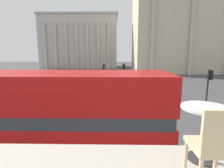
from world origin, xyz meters
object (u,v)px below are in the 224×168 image
object	(u,v)px
pedestrian_olive	(151,74)
traffic_light_far	(104,71)
pedestrian_grey	(64,87)
pedestrian_white	(146,77)
pedestrian_red	(99,87)
double_decker_bus	(42,117)
cafe_dining_table	(204,121)
plaza_building_right	(197,25)
traffic_light_mid	(123,74)
car_navy	(156,78)
cafe_chair_0	(215,145)
traffic_light_near	(209,86)
plaza_building_left	(81,42)

from	to	relation	value
pedestrian_olive	traffic_light_far	bearing A→B (deg)	42.62
pedestrian_grey	pedestrian_white	size ratio (longest dim) A/B	0.96
pedestrian_red	double_decker_bus	bearing A→B (deg)	108.25
cafe_dining_table	plaza_building_right	world-z (taller)	plaza_building_right
pedestrian_red	plaza_building_right	bearing A→B (deg)	-106.50
double_decker_bus	traffic_light_mid	size ratio (longest dim) A/B	2.76
cafe_dining_table	pedestrian_olive	xyz separation A→B (m)	(5.72, 31.17, -2.94)
car_navy	pedestrian_red	xyz separation A→B (m)	(-8.91, -9.87, 0.27)
cafe_chair_0	pedestrian_grey	xyz separation A→B (m)	(-6.96, 18.33, -3.03)
traffic_light_far	pedestrian_red	distance (m)	7.69
cafe_dining_table	traffic_light_near	distance (m)	12.47
plaza_building_left	pedestrian_grey	world-z (taller)	plaza_building_left
double_decker_bus	pedestrian_grey	bearing A→B (deg)	97.74
cafe_chair_0	traffic_light_near	bearing A→B (deg)	62.73
car_navy	pedestrian_olive	world-z (taller)	pedestrian_olive
traffic_light_far	pedestrian_red	bearing A→B (deg)	-90.43
traffic_light_near	pedestrian_red	bearing A→B (deg)	143.15
plaza_building_right	car_navy	bearing A→B (deg)	-128.10
plaza_building_right	double_decker_bus	bearing A→B (deg)	-120.55
plaza_building_right	pedestrian_grey	bearing A→B (deg)	-134.36
pedestrian_white	pedestrian_olive	bearing A→B (deg)	-97.76
plaza_building_right	pedestrian_grey	distance (m)	40.44
pedestrian_red	pedestrian_white	distance (m)	11.08
traffic_light_far	car_navy	xyz separation A→B (m)	(8.85, 2.28, -1.47)
double_decker_bus	traffic_light_far	world-z (taller)	double_decker_bus
double_decker_bus	pedestrian_white	xyz separation A→B (m)	(8.02, 21.65, -1.32)
plaza_building_left	pedestrian_olive	distance (m)	35.35
pedestrian_grey	pedestrian_white	xyz separation A→B (m)	(11.00, 8.47, 0.04)
cafe_dining_table	traffic_light_mid	distance (m)	18.58
plaza_building_left	traffic_light_mid	size ratio (longest dim) A/B	6.86
traffic_light_mid	car_navy	world-z (taller)	traffic_light_mid
cafe_chair_0	pedestrian_white	bearing A→B (deg)	82.00
traffic_light_mid	pedestrian_red	bearing A→B (deg)	-162.03
pedestrian_white	cafe_dining_table	bearing A→B (deg)	94.33
traffic_light_mid	pedestrian_grey	distance (m)	7.13
plaza_building_left	car_navy	size ratio (longest dim) A/B	6.06
cafe_chair_0	traffic_light_far	size ratio (longest dim) A/B	0.28
plaza_building_left	traffic_light_near	xyz separation A→B (m)	(19.07, -49.16, -6.24)
car_navy	pedestrian_grey	world-z (taller)	pedestrian_grey
car_navy	pedestrian_white	xyz separation A→B (m)	(-1.98, -1.23, 0.26)
cafe_chair_0	pedestrian_olive	distance (m)	32.42
car_navy	plaza_building_right	bearing A→B (deg)	126.64
pedestrian_white	traffic_light_near	bearing A→B (deg)	110.18
cafe_chair_0	pedestrian_olive	world-z (taller)	cafe_chair_0
plaza_building_right	pedestrian_olive	xyz separation A→B (m)	(-14.30, -14.35, -11.17)
cafe_chair_0	plaza_building_right	distance (m)	51.00
pedestrian_red	cafe_chair_0	bearing A→B (deg)	122.07
traffic_light_mid	pedestrian_white	distance (m)	8.85
pedestrian_olive	pedestrian_white	distance (m)	5.27
cafe_dining_table	pedestrian_grey	bearing A→B (deg)	111.88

